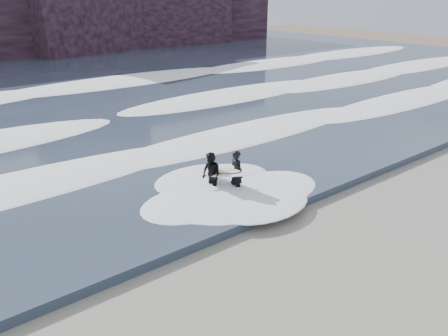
{
  "coord_description": "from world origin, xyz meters",
  "views": [
    {
      "loc": [
        -9.39,
        -5.49,
        6.66
      ],
      "look_at": [
        -0.88,
        5.42,
        1.0
      ],
      "focal_mm": 35.0,
      "sensor_mm": 36.0,
      "label": 1
    }
  ],
  "objects": [
    {
      "name": "ground",
      "position": [
        0.0,
        0.0,
        0.0
      ],
      "size": [
        120.0,
        120.0,
        0.0
      ],
      "primitive_type": "plane",
      "color": "brown",
      "rests_on": "ground"
    },
    {
      "name": "sea",
      "position": [
        0.0,
        29.0,
        0.15
      ],
      "size": [
        90.0,
        52.0,
        0.3
      ],
      "primitive_type": "cube",
      "color": "#293547",
      "rests_on": "ground"
    },
    {
      "name": "surfer_right",
      "position": [
        -1.17,
        5.67,
        0.78
      ],
      "size": [
        1.01,
        2.03,
        1.55
      ],
      "color": "black",
      "rests_on": "ground"
    },
    {
      "name": "foam_far",
      "position": [
        0.0,
        25.0,
        0.45
      ],
      "size": [
        60.0,
        4.8,
        0.3
      ],
      "primitive_type": "ellipsoid",
      "color": "white",
      "rests_on": "sea"
    },
    {
      "name": "foam_mid",
      "position": [
        0.0,
        16.0,
        0.42
      ],
      "size": [
        60.0,
        4.0,
        0.24
      ],
      "primitive_type": "ellipsoid",
      "color": "white",
      "rests_on": "sea"
    },
    {
      "name": "foam_near",
      "position": [
        0.0,
        9.0,
        0.4
      ],
      "size": [
        60.0,
        3.2,
        0.2
      ],
      "primitive_type": "ellipsoid",
      "color": "white",
      "rests_on": "sea"
    },
    {
      "name": "surfer_left",
      "position": [
        -0.61,
        5.17,
        0.82
      ],
      "size": [
        1.12,
        2.09,
        1.62
      ],
      "color": "black",
      "rests_on": "ground"
    }
  ]
}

